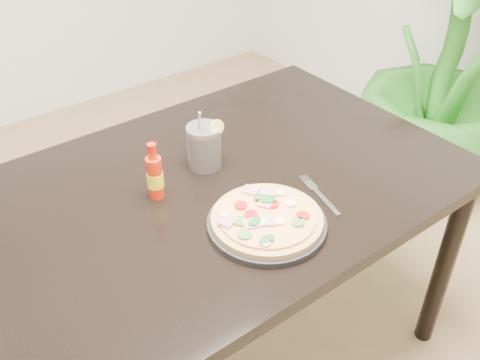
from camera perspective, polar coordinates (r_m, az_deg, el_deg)
dining_table at (r=1.51m, az=-2.76°, el=-2.88°), size 1.40×0.90×0.75m
plate at (r=1.32m, az=2.87°, el=-4.67°), size 0.29×0.29×0.02m
pizza at (r=1.31m, az=2.84°, el=-3.99°), size 0.27×0.27×0.03m
hot_sauce_bottle at (r=1.39m, az=-9.05°, el=0.40°), size 0.05×0.05×0.16m
cola_cup at (r=1.50m, az=-3.83°, el=3.49°), size 0.10×0.10×0.19m
fork at (r=1.43m, az=8.36°, el=-1.43°), size 0.06×0.19×0.00m
houseplant at (r=2.55m, az=21.21°, el=10.93°), size 0.82×0.82×1.27m
plant_pot at (r=2.80m, az=18.93°, el=1.23°), size 0.28×0.28×0.22m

